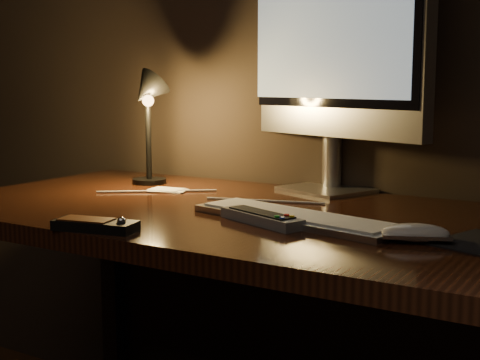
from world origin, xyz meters
The scene contains 9 objects.
desk centered at (0.00, 1.93, 0.62)m, with size 1.60×0.75×0.75m.
monitor centered at (-0.01, 2.18, 1.14)m, with size 0.60×0.26×0.66m.
keyboard centered at (0.10, 1.80, 0.76)m, with size 0.47×0.13×0.02m, color silver.
mouse centered at (0.36, 1.75, 0.76)m, with size 0.12×0.06×0.02m, color white.
media_remote centered at (-0.19, 1.52, 0.76)m, with size 0.17×0.09×0.03m.
tv_remote centered at (0.05, 1.74, 0.76)m, with size 0.21×0.12×0.03m.
papers centered at (-0.37, 1.97, 0.75)m, with size 0.10×0.07×0.01m, color white.
desk_lamp centered at (-0.47, 2.03, 0.97)m, with size 0.15×0.16×0.32m.
cable centered at (-0.22, 1.94, 0.75)m, with size 0.01×0.01×0.60m, color white.
Camera 1 is at (0.70, 0.59, 1.03)m, focal length 50.00 mm.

